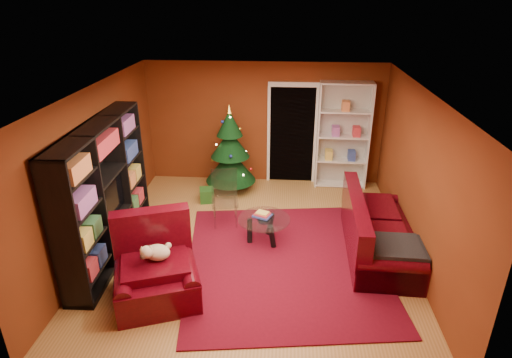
# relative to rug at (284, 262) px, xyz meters

# --- Properties ---
(floor) EXTENTS (5.00, 5.50, 0.05)m
(floor) POSITION_rel_rug_xyz_m (-0.51, 0.43, -0.03)
(floor) COLOR #A17037
(floor) RESTS_ON ground
(ceiling) EXTENTS (5.00, 5.50, 0.05)m
(ceiling) POSITION_rel_rug_xyz_m (-0.51, 0.43, 2.62)
(ceiling) COLOR silver
(ceiling) RESTS_ON wall_back
(wall_back) EXTENTS (5.00, 0.05, 2.60)m
(wall_back) POSITION_rel_rug_xyz_m (-0.51, 3.20, 1.29)
(wall_back) COLOR maroon
(wall_back) RESTS_ON ground
(wall_left) EXTENTS (0.05, 5.50, 2.60)m
(wall_left) POSITION_rel_rug_xyz_m (-3.03, 0.43, 1.29)
(wall_left) COLOR maroon
(wall_left) RESTS_ON ground
(wall_right) EXTENTS (0.05, 5.50, 2.60)m
(wall_right) POSITION_rel_rug_xyz_m (2.02, 0.43, 1.29)
(wall_right) COLOR maroon
(wall_right) RESTS_ON ground
(doorway) EXTENTS (1.06, 0.60, 2.16)m
(doorway) POSITION_rel_rug_xyz_m (0.09, 3.16, 1.04)
(doorway) COLOR black
(doorway) RESTS_ON floor
(rug) EXTENTS (3.41, 3.83, 0.02)m
(rug) POSITION_rel_rug_xyz_m (0.00, 0.00, 0.00)
(rug) COLOR #5F0919
(rug) RESTS_ON floor
(media_unit) EXTENTS (0.52, 2.82, 2.15)m
(media_unit) POSITION_rel_rug_xyz_m (-2.78, 0.10, 1.06)
(media_unit) COLOR black
(media_unit) RESTS_ON floor
(christmas_tree) EXTENTS (1.37, 1.37, 1.86)m
(christmas_tree) POSITION_rel_rug_xyz_m (-1.17, 2.58, 0.89)
(christmas_tree) COLOR black
(christmas_tree) RESTS_ON floor
(gift_box_green) EXTENTS (0.33, 0.33, 0.28)m
(gift_box_green) POSITION_rel_rug_xyz_m (-1.59, 2.00, 0.13)
(gift_box_green) COLOR #1D5219
(gift_box_green) RESTS_ON floor
(gift_box_red) EXTENTS (0.23, 0.23, 0.22)m
(gift_box_red) POSITION_rel_rug_xyz_m (-1.54, 2.97, 0.10)
(gift_box_red) COLOR maroon
(gift_box_red) RESTS_ON floor
(white_bookshelf) EXTENTS (1.08, 0.41, 2.30)m
(white_bookshelf) POSITION_rel_rug_xyz_m (1.16, 3.00, 1.11)
(white_bookshelf) COLOR white
(white_bookshelf) RESTS_ON floor
(armchair) EXTENTS (1.52, 1.52, 0.93)m
(armchair) POSITION_rel_rug_xyz_m (-1.74, -0.95, 0.45)
(armchair) COLOR #3A030C
(armchair) RESTS_ON rug
(dog) EXTENTS (0.48, 0.42, 0.30)m
(dog) POSITION_rel_rug_xyz_m (-1.71, -0.89, 0.68)
(dog) COLOR beige
(dog) RESTS_ON armchair
(sofa) EXTENTS (1.06, 2.25, 0.96)m
(sofa) POSITION_rel_rug_xyz_m (1.51, 0.42, 0.47)
(sofa) COLOR #3A030C
(sofa) RESTS_ON rug
(coffee_table) EXTENTS (1.15, 1.15, 0.55)m
(coffee_table) POSITION_rel_rug_xyz_m (-0.35, 0.58, 0.22)
(coffee_table) COLOR gray
(coffee_table) RESTS_ON rug
(acrylic_chair) EXTENTS (0.54, 0.58, 0.91)m
(acrylic_chair) POSITION_rel_rug_xyz_m (-1.09, 1.12, 0.44)
(acrylic_chair) COLOR #66605B
(acrylic_chair) RESTS_ON rug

